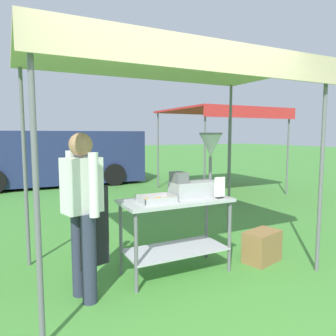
{
  "coord_description": "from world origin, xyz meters",
  "views": [
    {
      "loc": [
        -1.38,
        -1.9,
        1.6
      ],
      "look_at": [
        0.29,
        1.44,
        1.2
      ],
      "focal_mm": 34.2,
      "sensor_mm": 36.0,
      "label": 1
    }
  ],
  "objects": [
    {
      "name": "supply_crate",
      "position": [
        1.41,
        1.05,
        0.19
      ],
      "size": [
        0.53,
        0.4,
        0.39
      ],
      "color": "olive",
      "rests_on": "ground"
    },
    {
      "name": "vendor",
      "position": [
        -0.77,
        1.12,
        0.9
      ],
      "size": [
        0.47,
        0.53,
        1.61
      ],
      "color": "#2D3347",
      "rests_on": "ground"
    },
    {
      "name": "van_navy",
      "position": [
        -0.12,
        8.68,
        0.88
      ],
      "size": [
        5.43,
        2.19,
        1.69
      ],
      "color": "navy",
      "rests_on": "ground"
    },
    {
      "name": "donut_tray",
      "position": [
        0.03,
        1.19,
        0.89
      ],
      "size": [
        0.39,
        0.29,
        0.07
      ],
      "color": "#B7B7BC",
      "rests_on": "donut_cart"
    },
    {
      "name": "donut_cart",
      "position": [
        0.29,
        1.24,
        0.63
      ],
      "size": [
        1.25,
        0.58,
        0.87
      ],
      "color": "#B7B7BC",
      "rests_on": "ground"
    },
    {
      "name": "donut_fryer",
      "position": [
        0.62,
        1.28,
        1.16
      ],
      "size": [
        0.64,
        0.28,
        0.75
      ],
      "color": "#B7B7BC",
      "rests_on": "donut_cart"
    },
    {
      "name": "menu_sign",
      "position": [
        0.76,
        1.06,
        0.97
      ],
      "size": [
        0.13,
        0.05,
        0.24
      ],
      "color": "black",
      "rests_on": "donut_cart"
    },
    {
      "name": "neighbour_tent",
      "position": [
        3.87,
        5.37,
        2.18
      ],
      "size": [
        2.78,
        2.72,
        2.26
      ],
      "color": "slate",
      "rests_on": "ground"
    },
    {
      "name": "stall_canopy",
      "position": [
        0.29,
        1.34,
        2.32
      ],
      "size": [
        3.21,
        1.89,
        2.41
      ],
      "color": "slate",
      "rests_on": "ground"
    },
    {
      "name": "ground_plane",
      "position": [
        0.0,
        6.0,
        0.0
      ],
      "size": [
        70.0,
        70.0,
        0.0
      ],
      "primitive_type": "plane",
      "color": "#478E38"
    }
  ]
}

